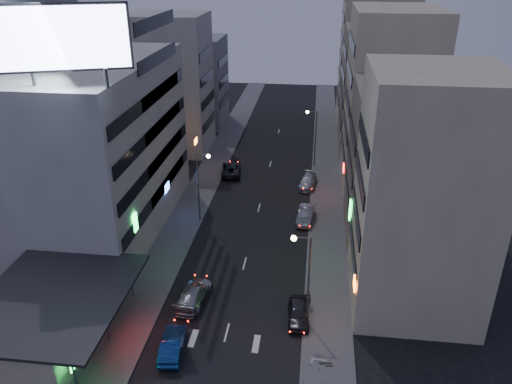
% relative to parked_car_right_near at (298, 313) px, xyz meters
% --- Properties ---
extents(ground, '(180.00, 180.00, 0.00)m').
position_rel_parked_car_right_near_xyz_m(ground, '(-5.60, -6.24, -0.72)').
color(ground, black).
rests_on(ground, ground).
extents(sidewalk_left, '(4.00, 120.00, 0.12)m').
position_rel_parked_car_right_near_xyz_m(sidewalk_left, '(-13.60, 23.76, -0.66)').
color(sidewalk_left, '#4C4C4F').
rests_on(sidewalk_left, ground).
extents(sidewalk_right, '(4.00, 120.00, 0.12)m').
position_rel_parked_car_right_near_xyz_m(sidewalk_right, '(2.40, 23.76, -0.66)').
color(sidewalk_right, '#4C4C4F').
rests_on(sidewalk_right, ground).
extents(food_court, '(11.00, 13.00, 3.88)m').
position_rel_parked_car_right_near_xyz_m(food_court, '(-19.50, -4.24, 1.26)').
color(food_court, beige).
rests_on(food_court, ground).
extents(white_building, '(14.00, 24.00, 18.00)m').
position_rel_parked_car_right_near_xyz_m(white_building, '(-22.60, 13.76, 8.28)').
color(white_building, beige).
rests_on(white_building, ground).
extents(grey_tower, '(10.00, 14.00, 34.00)m').
position_rel_parked_car_right_near_xyz_m(grey_tower, '(-31.60, 16.76, 16.28)').
color(grey_tower, gray).
rests_on(grey_tower, ground).
extents(shophouse_near, '(10.00, 11.00, 20.00)m').
position_rel_parked_car_right_near_xyz_m(shophouse_near, '(9.40, 4.26, 9.28)').
color(shophouse_near, beige).
rests_on(shophouse_near, ground).
extents(shophouse_mid, '(11.00, 12.00, 16.00)m').
position_rel_parked_car_right_near_xyz_m(shophouse_mid, '(9.90, 15.76, 7.28)').
color(shophouse_mid, gray).
rests_on(shophouse_mid, ground).
extents(shophouse_far, '(10.00, 14.00, 22.00)m').
position_rel_parked_car_right_near_xyz_m(shophouse_far, '(9.40, 28.76, 10.28)').
color(shophouse_far, beige).
rests_on(shophouse_far, ground).
extents(far_left_a, '(11.00, 10.00, 20.00)m').
position_rel_parked_car_right_near_xyz_m(far_left_a, '(-21.10, 38.76, 9.28)').
color(far_left_a, beige).
rests_on(far_left_a, ground).
extents(far_left_b, '(12.00, 10.00, 15.00)m').
position_rel_parked_car_right_near_xyz_m(far_left_b, '(-21.60, 51.76, 6.78)').
color(far_left_b, gray).
rests_on(far_left_b, ground).
extents(far_right_a, '(11.00, 12.00, 18.00)m').
position_rel_parked_car_right_near_xyz_m(far_right_a, '(9.90, 43.76, 8.28)').
color(far_right_a, gray).
rests_on(far_right_a, ground).
extents(far_right_b, '(12.00, 12.00, 24.00)m').
position_rel_parked_car_right_near_xyz_m(far_right_b, '(10.40, 57.76, 11.28)').
color(far_right_b, beige).
rests_on(far_right_b, ground).
extents(billboard, '(9.52, 3.75, 6.20)m').
position_rel_parked_car_right_near_xyz_m(billboard, '(-18.59, 3.73, 20.94)').
color(billboard, '#595B60').
rests_on(billboard, white_building).
extents(street_lamp_right_near, '(1.60, 0.44, 8.02)m').
position_rel_parked_car_right_near_xyz_m(street_lamp_right_near, '(0.30, -0.24, 4.64)').
color(street_lamp_right_near, '#595B60').
rests_on(street_lamp_right_near, sidewalk_right).
extents(street_lamp_left, '(1.60, 0.44, 8.02)m').
position_rel_parked_car_right_near_xyz_m(street_lamp_left, '(-11.50, 15.76, 4.64)').
color(street_lamp_left, '#595B60').
rests_on(street_lamp_left, sidewalk_left).
extents(street_lamp_right_far, '(1.60, 0.44, 8.02)m').
position_rel_parked_car_right_near_xyz_m(street_lamp_right_far, '(0.30, 33.76, 4.64)').
color(street_lamp_right_far, '#595B60').
rests_on(street_lamp_right_far, sidewalk_right).
extents(parked_car_right_near, '(1.99, 4.34, 1.44)m').
position_rel_parked_car_right_near_xyz_m(parked_car_right_near, '(0.00, 0.00, 0.00)').
color(parked_car_right_near, '#2B2A30').
rests_on(parked_car_right_near, ground).
extents(parked_car_right_mid, '(2.11, 4.85, 1.55)m').
position_rel_parked_car_right_near_xyz_m(parked_car_right_mid, '(0.00, 17.17, 0.05)').
color(parked_car_right_mid, gray).
rests_on(parked_car_right_mid, ground).
extents(parked_car_left, '(3.18, 5.68, 1.50)m').
position_rel_parked_car_right_near_xyz_m(parked_car_left, '(-10.62, 29.38, 0.03)').
color(parked_car_left, '#242529').
rests_on(parked_car_left, ground).
extents(parked_car_right_far, '(2.57, 5.10, 1.42)m').
position_rel_parked_car_right_near_xyz_m(parked_car_right_far, '(0.00, 26.56, -0.01)').
color(parked_car_right_far, '#A6A9AE').
rests_on(parked_car_right_far, ground).
extents(road_car_blue, '(2.04, 4.62, 1.47)m').
position_rel_parked_car_right_near_xyz_m(road_car_blue, '(-9.27, -4.86, 0.02)').
color(road_car_blue, navy).
rests_on(road_car_blue, ground).
extents(road_car_silver, '(2.70, 5.57, 1.56)m').
position_rel_parked_car_right_near_xyz_m(road_car_silver, '(-9.10, 1.29, 0.06)').
color(road_car_silver, '#93969A').
rests_on(road_car_silver, ground).
extents(person, '(0.60, 0.42, 1.60)m').
position_rel_parked_car_right_near_xyz_m(person, '(0.70, 1.73, 0.20)').
color(person, black).
rests_on(person, sidewalk_right).
extents(scooter_black_a, '(0.75, 1.81, 1.08)m').
position_rel_parked_car_right_near_xyz_m(scooter_black_a, '(1.47, -7.35, -0.06)').
color(scooter_black_a, black).
rests_on(scooter_black_a, sidewalk_right).
extents(scooter_silver_a, '(1.13, 2.05, 1.19)m').
position_rel_parked_car_right_near_xyz_m(scooter_silver_a, '(2.60, -6.80, -0.01)').
color(scooter_silver_a, '#9FA1A7').
rests_on(scooter_silver_a, sidewalk_right).
extents(scooter_blue, '(0.74, 1.81, 1.08)m').
position_rel_parked_car_right_near_xyz_m(scooter_blue, '(1.85, -6.98, -0.06)').
color(scooter_blue, navy).
rests_on(scooter_blue, sidewalk_right).
extents(scooter_black_b, '(0.83, 1.71, 1.00)m').
position_rel_parked_car_right_near_xyz_m(scooter_black_b, '(2.73, -4.60, -0.10)').
color(scooter_black_b, black).
rests_on(scooter_black_b, sidewalk_right).
extents(scooter_silver_b, '(0.71, 1.84, 1.10)m').
position_rel_parked_car_right_near_xyz_m(scooter_silver_b, '(2.40, -4.40, -0.05)').
color(scooter_silver_b, '#A6A8AD').
rests_on(scooter_silver_b, sidewalk_right).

